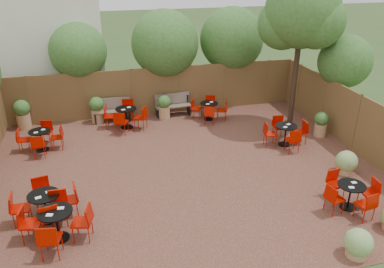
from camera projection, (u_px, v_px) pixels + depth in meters
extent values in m
plane|color=#354F23|center=(184.00, 170.00, 12.12)|extent=(80.00, 80.00, 0.00)
cube|color=#3E2119|center=(184.00, 170.00, 12.12)|extent=(12.00, 10.00, 0.02)
cube|color=brown|center=(157.00, 91.00, 16.10)|extent=(12.00, 0.08, 2.00)
cube|color=brown|center=(357.00, 123.00, 13.03)|extent=(0.08, 10.00, 2.00)
cube|color=silver|center=(39.00, 11.00, 16.48)|extent=(5.00, 4.00, 8.00)
sphere|color=#2E5C1D|center=(78.00, 51.00, 15.35)|extent=(2.27, 2.27, 2.27)
sphere|color=#2E5C1D|center=(165.00, 43.00, 15.97)|extent=(2.79, 2.79, 2.79)
sphere|color=#2E5C1D|center=(232.00, 39.00, 16.81)|extent=(2.78, 2.78, 2.78)
sphere|color=#2E5C1D|center=(345.00, 61.00, 14.25)|extent=(1.97, 1.97, 1.97)
cylinder|color=black|center=(296.00, 68.00, 14.47)|extent=(0.24, 0.24, 4.59)
sphere|color=#2E5C1D|center=(303.00, 11.00, 13.60)|extent=(2.67, 2.67, 2.67)
sphere|color=#2E5C1D|center=(283.00, 24.00, 14.05)|extent=(1.87, 1.87, 1.87)
sphere|color=#2E5C1D|center=(317.00, 21.00, 13.47)|extent=(1.95, 1.95, 1.95)
cube|color=brown|center=(112.00, 111.00, 15.51)|extent=(1.52, 0.51, 0.05)
cube|color=brown|center=(111.00, 103.00, 15.57)|extent=(1.51, 0.17, 0.45)
cube|color=black|center=(96.00, 118.00, 15.46)|extent=(0.08, 0.45, 0.40)
cube|color=black|center=(130.00, 115.00, 15.76)|extent=(0.08, 0.45, 0.40)
cube|color=brown|center=(173.00, 106.00, 16.07)|extent=(1.50, 0.53, 0.05)
cube|color=brown|center=(172.00, 98.00, 16.13)|extent=(1.48, 0.20, 0.45)
cube|color=black|center=(158.00, 113.00, 16.02)|extent=(0.09, 0.45, 0.39)
cube|color=black|center=(189.00, 110.00, 16.31)|extent=(0.09, 0.45, 0.39)
cylinder|color=black|center=(48.00, 219.00, 9.82)|extent=(0.45, 0.45, 0.03)
cylinder|color=black|center=(46.00, 208.00, 9.66)|extent=(0.05, 0.05, 0.72)
cylinder|color=black|center=(43.00, 195.00, 9.51)|extent=(0.78, 0.78, 0.03)
cube|color=white|center=(49.00, 192.00, 9.60)|extent=(0.16, 0.13, 0.02)
cube|color=white|center=(38.00, 198.00, 9.37)|extent=(0.16, 0.13, 0.02)
cylinder|color=black|center=(127.00, 127.00, 15.12)|extent=(0.47, 0.47, 0.03)
cylinder|color=black|center=(127.00, 118.00, 14.96)|extent=(0.05, 0.05, 0.74)
cylinder|color=black|center=(126.00, 109.00, 14.80)|extent=(0.81, 0.81, 0.03)
cube|color=white|center=(129.00, 107.00, 14.89)|extent=(0.18, 0.15, 0.02)
cube|color=white|center=(123.00, 110.00, 14.66)|extent=(0.18, 0.15, 0.02)
cylinder|color=black|center=(284.00, 144.00, 13.73)|extent=(0.44, 0.44, 0.03)
cylinder|color=black|center=(285.00, 135.00, 13.58)|extent=(0.05, 0.05, 0.70)
cylinder|color=black|center=(286.00, 126.00, 13.43)|extent=(0.76, 0.76, 0.03)
cube|color=white|center=(289.00, 124.00, 13.52)|extent=(0.15, 0.12, 0.01)
cube|color=white|center=(285.00, 127.00, 13.29)|extent=(0.15, 0.12, 0.01)
cylinder|color=black|center=(43.00, 149.00, 13.36)|extent=(0.42, 0.42, 0.03)
cylinder|color=black|center=(41.00, 141.00, 13.22)|extent=(0.05, 0.05, 0.67)
cylinder|color=black|center=(39.00, 131.00, 13.07)|extent=(0.73, 0.73, 0.03)
cube|color=white|center=(43.00, 130.00, 13.16)|extent=(0.15, 0.12, 0.01)
cube|color=white|center=(36.00, 132.00, 12.94)|extent=(0.15, 0.12, 0.01)
cylinder|color=black|center=(209.00, 119.00, 15.88)|extent=(0.42, 0.42, 0.03)
cylinder|color=black|center=(209.00, 111.00, 15.74)|extent=(0.05, 0.05, 0.66)
cylinder|color=black|center=(209.00, 103.00, 15.59)|extent=(0.72, 0.72, 0.03)
cube|color=white|center=(211.00, 102.00, 15.68)|extent=(0.16, 0.13, 0.01)
cube|color=white|center=(208.00, 104.00, 15.46)|extent=(0.16, 0.13, 0.01)
cylinder|color=black|center=(347.00, 207.00, 10.31)|extent=(0.42, 0.42, 0.03)
cylinder|color=black|center=(350.00, 196.00, 10.17)|extent=(0.05, 0.05, 0.66)
cylinder|color=black|center=(352.00, 185.00, 10.03)|extent=(0.72, 0.72, 0.03)
cube|color=white|center=(354.00, 182.00, 10.11)|extent=(0.13, 0.10, 0.01)
cube|color=white|center=(351.00, 187.00, 9.89)|extent=(0.13, 0.10, 0.01)
cylinder|color=black|center=(60.00, 238.00, 9.17)|extent=(0.46, 0.46, 0.03)
cylinder|color=black|center=(57.00, 225.00, 9.02)|extent=(0.05, 0.05, 0.74)
cylinder|color=black|center=(55.00, 212.00, 8.86)|extent=(0.80, 0.80, 0.03)
cube|color=white|center=(61.00, 208.00, 8.95)|extent=(0.16, 0.12, 0.02)
cube|color=white|center=(49.00, 215.00, 8.71)|extent=(0.16, 0.12, 0.02)
cylinder|color=#A57B52|center=(98.00, 116.00, 15.49)|extent=(0.48, 0.48, 0.55)
sphere|color=#2E5C1D|center=(96.00, 104.00, 15.28)|extent=(0.58, 0.58, 0.58)
cylinder|color=#A57B52|center=(164.00, 112.00, 15.86)|extent=(0.46, 0.46, 0.52)
sphere|color=#2E5C1D|center=(164.00, 102.00, 15.67)|extent=(0.55, 0.55, 0.55)
cylinder|color=#A57B52|center=(24.00, 121.00, 14.95)|extent=(0.52, 0.52, 0.60)
sphere|color=#2E5C1D|center=(22.00, 108.00, 14.73)|extent=(0.62, 0.62, 0.62)
cylinder|color=#A57B52|center=(320.00, 130.00, 14.31)|extent=(0.43, 0.43, 0.50)
sphere|color=#2E5C1D|center=(322.00, 119.00, 14.13)|extent=(0.52, 0.52, 0.52)
cylinder|color=#A57B52|center=(356.00, 252.00, 8.62)|extent=(0.46, 0.46, 0.21)
sphere|color=#72914B|center=(359.00, 242.00, 8.51)|extent=(0.63, 0.63, 0.63)
cylinder|color=#A57B52|center=(345.00, 169.00, 11.93)|extent=(0.49, 0.49, 0.22)
sphere|color=#72914B|center=(346.00, 161.00, 11.81)|extent=(0.67, 0.67, 0.67)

